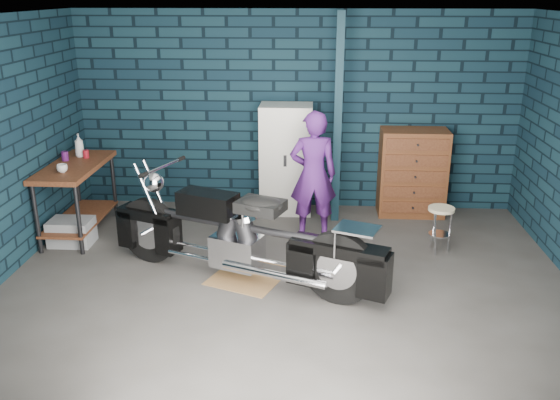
# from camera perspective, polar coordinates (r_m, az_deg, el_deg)

# --- Properties ---
(ground) EXTENTS (6.00, 6.00, 0.00)m
(ground) POSITION_cam_1_polar(r_m,az_deg,el_deg) (6.27, 0.61, -8.27)
(ground) COLOR #4A4745
(ground) RESTS_ON ground
(room_walls) EXTENTS (6.02, 5.01, 2.71)m
(room_walls) POSITION_cam_1_polar(r_m,az_deg,el_deg) (6.18, 0.95, 10.04)
(room_walls) COLOR black
(room_walls) RESTS_ON ground
(support_post) EXTENTS (0.10, 0.10, 2.70)m
(support_post) POSITION_cam_1_polar(r_m,az_deg,el_deg) (7.65, 5.58, 7.60)
(support_post) COLOR #122D39
(support_post) RESTS_ON ground
(workbench) EXTENTS (0.60, 1.40, 0.91)m
(workbench) POSITION_cam_1_polar(r_m,az_deg,el_deg) (7.82, -18.87, 0.06)
(workbench) COLOR brown
(workbench) RESTS_ON ground
(drip_mat) EXTENTS (0.86, 0.76, 0.01)m
(drip_mat) POSITION_cam_1_polar(r_m,az_deg,el_deg) (6.38, -3.53, -7.73)
(drip_mat) COLOR brown
(drip_mat) RESTS_ON ground
(motorcycle) EXTENTS (2.74, 1.65, 1.17)m
(motorcycle) POSITION_cam_1_polar(r_m,az_deg,el_deg) (6.14, -3.64, -2.88)
(motorcycle) COLOR black
(motorcycle) RESTS_ON ground
(person) EXTENTS (0.62, 0.44, 1.59)m
(person) POSITION_cam_1_polar(r_m,az_deg,el_deg) (7.25, 3.21, 2.44)
(person) COLOR #552079
(person) RESTS_ON ground
(storage_bin) EXTENTS (0.50, 0.36, 0.31)m
(storage_bin) POSITION_cam_1_polar(r_m,az_deg,el_deg) (7.62, -19.42, -2.91)
(storage_bin) COLOR gray
(storage_bin) RESTS_ON ground
(locker) EXTENTS (0.70, 0.50, 1.50)m
(locker) POSITION_cam_1_polar(r_m,az_deg,el_deg) (8.07, 0.59, 3.92)
(locker) COLOR silver
(locker) RESTS_ON ground
(tool_chest) EXTENTS (0.88, 0.49, 1.18)m
(tool_chest) POSITION_cam_1_polar(r_m,az_deg,el_deg) (8.21, 12.62, 2.56)
(tool_chest) COLOR brown
(tool_chest) RESTS_ON ground
(shop_stool) EXTENTS (0.34, 0.34, 0.55)m
(shop_stool) POSITION_cam_1_polar(r_m,az_deg,el_deg) (7.18, 15.10, -2.78)
(shop_stool) COLOR beige
(shop_stool) RESTS_ON ground
(cup_a) EXTENTS (0.13, 0.13, 0.10)m
(cup_a) POSITION_cam_1_polar(r_m,az_deg,el_deg) (7.38, -20.23, 2.88)
(cup_a) COLOR beige
(cup_a) RESTS_ON workbench
(mug_purple) EXTENTS (0.09, 0.09, 0.12)m
(mug_purple) POSITION_cam_1_polar(r_m,az_deg,el_deg) (7.88, -19.99, 3.99)
(mug_purple) COLOR #53175E
(mug_purple) RESTS_ON workbench
(mug_red) EXTENTS (0.08, 0.08, 0.10)m
(mug_red) POSITION_cam_1_polar(r_m,az_deg,el_deg) (7.92, -18.18, 4.23)
(mug_red) COLOR maroon
(mug_red) RESTS_ON workbench
(bottle) EXTENTS (0.14, 0.14, 0.30)m
(bottle) POSITION_cam_1_polar(r_m,az_deg,el_deg) (7.99, -18.77, 5.01)
(bottle) COLOR gray
(bottle) RESTS_ON workbench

